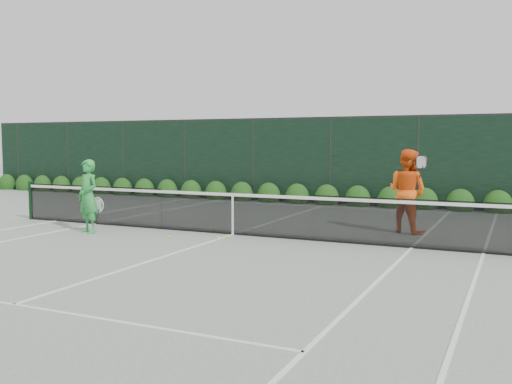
% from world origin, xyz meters
% --- Properties ---
extents(ground, '(80.00, 80.00, 0.00)m').
position_xyz_m(ground, '(0.00, 0.00, 0.00)').
color(ground, gray).
rests_on(ground, ground).
extents(tennis_net, '(12.90, 0.10, 1.07)m').
position_xyz_m(tennis_net, '(-0.02, 0.00, 0.53)').
color(tennis_net, black).
rests_on(tennis_net, ground).
extents(player_woman, '(0.74, 0.59, 1.76)m').
position_xyz_m(player_woman, '(-3.26, -1.20, 0.88)').
color(player_woman, green).
rests_on(player_woman, ground).
extents(player_man, '(1.19, 1.08, 2.00)m').
position_xyz_m(player_man, '(3.64, 2.03, 1.00)').
color(player_man, '#FF5F15').
rests_on(player_man, ground).
extents(court_lines, '(11.03, 23.83, 0.01)m').
position_xyz_m(court_lines, '(0.00, 0.00, 0.01)').
color(court_lines, white).
rests_on(court_lines, ground).
extents(windscreen_fence, '(32.00, 21.07, 3.06)m').
position_xyz_m(windscreen_fence, '(0.00, -2.71, 1.51)').
color(windscreen_fence, black).
rests_on(windscreen_fence, ground).
extents(hedge_row, '(31.66, 0.65, 0.94)m').
position_xyz_m(hedge_row, '(-0.00, 7.15, 0.23)').
color(hedge_row, '#1A3D10').
rests_on(hedge_row, ground).
extents(tennis_balls, '(1.28, 2.06, 0.07)m').
position_xyz_m(tennis_balls, '(-0.32, -0.22, 0.03)').
color(tennis_balls, '#CEE232').
rests_on(tennis_balls, ground).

